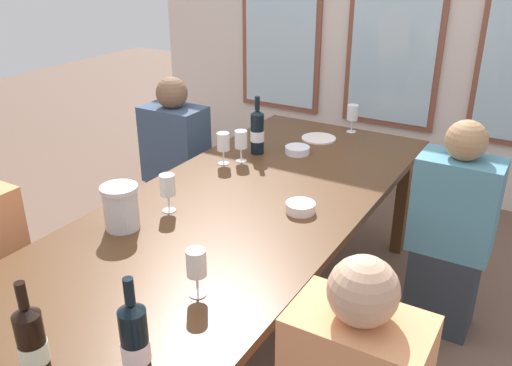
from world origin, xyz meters
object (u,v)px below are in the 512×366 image
at_px(wine_glass_5, 353,113).
at_px(wine_glass_4, 223,142).
at_px(seated_person_2, 177,169).
at_px(tasting_bowl_0, 300,207).
at_px(wine_glass_0, 168,186).
at_px(wine_glass_2, 196,264).
at_px(white_plate_0, 319,138).
at_px(wine_bottle_1, 257,132).
at_px(wine_glass_1, 241,140).
at_px(wine_bottle_2, 135,343).
at_px(seated_person_3, 450,235).
at_px(dining_table, 233,221).
at_px(tasting_bowl_1, 297,150).
at_px(metal_pitcher, 121,207).
at_px(wine_bottle_0, 32,345).

bearing_deg(wine_glass_5, wine_glass_4, -115.08).
height_order(wine_glass_4, seated_person_2, seated_person_2).
bearing_deg(tasting_bowl_0, wine_glass_0, -150.71).
height_order(wine_glass_2, wine_glass_5, same).
height_order(white_plate_0, wine_bottle_1, wine_bottle_1).
bearing_deg(wine_glass_4, white_plate_0, 65.83).
bearing_deg(wine_glass_1, wine_bottle_2, -67.98).
bearing_deg(tasting_bowl_0, wine_glass_5, 100.33).
xyz_separation_m(wine_glass_4, wine_glass_5, (0.40, 0.85, 0.00)).
height_order(wine_glass_5, seated_person_3, seated_person_3).
relative_size(wine_glass_2, seated_person_2, 0.16).
height_order(white_plate_0, tasting_bowl_0, tasting_bowl_0).
bearing_deg(wine_glass_0, wine_glass_2, -42.75).
relative_size(dining_table, wine_glass_0, 15.61).
relative_size(wine_glass_4, seated_person_2, 0.16).
xyz_separation_m(wine_glass_1, wine_glass_5, (0.34, 0.77, 0.00)).
xyz_separation_m(wine_bottle_1, tasting_bowl_1, (0.20, 0.11, -0.11)).
bearing_deg(wine_glass_1, wine_glass_2, -65.06).
distance_m(wine_bottle_2, seated_person_3, 1.76).
distance_m(metal_pitcher, wine_glass_1, 0.89).
relative_size(metal_pitcher, wine_glass_0, 1.09).
bearing_deg(tasting_bowl_1, wine_glass_1, -129.19).
xyz_separation_m(dining_table, wine_glass_1, (-0.27, 0.51, 0.18)).
bearing_deg(wine_glass_2, wine_glass_0, 137.25).
relative_size(tasting_bowl_0, seated_person_2, 0.12).
distance_m(tasting_bowl_1, wine_glass_0, 0.95).
bearing_deg(wine_glass_4, tasting_bowl_1, 51.02).
bearing_deg(tasting_bowl_0, wine_glass_1, 145.05).
height_order(white_plate_0, wine_bottle_0, wine_bottle_0).
height_order(wine_glass_4, wine_glass_5, same).
height_order(wine_glass_0, wine_glass_4, same).
relative_size(dining_table, wine_bottle_2, 8.15).
bearing_deg(metal_pitcher, white_plate_0, 80.12).
bearing_deg(wine_glass_0, wine_glass_1, 93.16).
xyz_separation_m(metal_pitcher, seated_person_2, (-0.53, 1.02, -0.31)).
bearing_deg(wine_glass_1, wine_glass_4, -128.29).
xyz_separation_m(white_plate_0, wine_bottle_1, (-0.20, -0.39, 0.12)).
relative_size(dining_table, wine_bottle_1, 8.28).
bearing_deg(wine_glass_1, metal_pitcher, -92.09).
height_order(wine_bottle_1, wine_bottle_2, wine_bottle_2).
distance_m(wine_bottle_2, tasting_bowl_0, 1.14).
bearing_deg(wine_glass_5, wine_glass_1, -113.52).
bearing_deg(tasting_bowl_1, seated_person_3, -7.35).
distance_m(seated_person_2, seated_person_3, 1.67).
bearing_deg(dining_table, white_plate_0, 93.12).
bearing_deg(wine_glass_1, tasting_bowl_0, -34.95).
xyz_separation_m(wine_bottle_1, wine_glass_2, (0.50, -1.26, -0.01)).
bearing_deg(white_plate_0, wine_bottle_0, -85.90).
height_order(wine_bottle_2, tasting_bowl_0, wine_bottle_2).
relative_size(wine_bottle_1, seated_person_3, 0.30).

